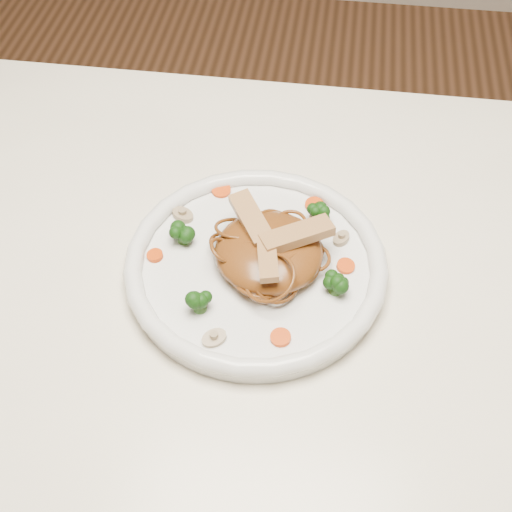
# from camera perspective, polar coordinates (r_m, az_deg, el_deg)

# --- Properties ---
(table) EXTENTS (1.20, 0.80, 0.75)m
(table) POSITION_cam_1_polar(r_m,az_deg,el_deg) (0.80, -0.03, -8.66)
(table) COLOR white
(table) RESTS_ON ground
(plate) EXTENTS (0.33, 0.33, 0.02)m
(plate) POSITION_cam_1_polar(r_m,az_deg,el_deg) (0.74, 0.00, -1.10)
(plate) COLOR white
(plate) RESTS_ON table
(noodle_mound) EXTENTS (0.13, 0.13, 0.04)m
(noodle_mound) POSITION_cam_1_polar(r_m,az_deg,el_deg) (0.72, 1.08, 0.38)
(noodle_mound) COLOR brown
(noodle_mound) RESTS_ON plate
(chicken_a) EXTENTS (0.08, 0.06, 0.01)m
(chicken_a) POSITION_cam_1_polar(r_m,az_deg,el_deg) (0.71, 3.44, 1.78)
(chicken_a) COLOR tan
(chicken_a) RESTS_ON noodle_mound
(chicken_b) EXTENTS (0.06, 0.07, 0.01)m
(chicken_b) POSITION_cam_1_polar(r_m,az_deg,el_deg) (0.73, -0.41, 3.18)
(chicken_b) COLOR tan
(chicken_b) RESTS_ON noodle_mound
(chicken_c) EXTENTS (0.03, 0.06, 0.01)m
(chicken_c) POSITION_cam_1_polar(r_m,az_deg,el_deg) (0.69, 0.98, -0.14)
(chicken_c) COLOR tan
(chicken_c) RESTS_ON noodle_mound
(broccoli_0) EXTENTS (0.03, 0.03, 0.03)m
(broccoli_0) POSITION_cam_1_polar(r_m,az_deg,el_deg) (0.77, 5.17, 3.63)
(broccoli_0) COLOR #133D0C
(broccoli_0) RESTS_ON plate
(broccoli_1) EXTENTS (0.03, 0.03, 0.03)m
(broccoli_1) POSITION_cam_1_polar(r_m,az_deg,el_deg) (0.75, -6.11, 1.98)
(broccoli_1) COLOR #133D0C
(broccoli_1) RESTS_ON plate
(broccoli_2) EXTENTS (0.03, 0.03, 0.03)m
(broccoli_2) POSITION_cam_1_polar(r_m,az_deg,el_deg) (0.69, -4.75, -3.64)
(broccoli_2) COLOR #133D0C
(broccoli_2) RESTS_ON plate
(broccoli_3) EXTENTS (0.03, 0.03, 0.03)m
(broccoli_3) POSITION_cam_1_polar(r_m,az_deg,el_deg) (0.71, 6.69, -2.28)
(broccoli_3) COLOR #133D0C
(broccoli_3) RESTS_ON plate
(carrot_0) EXTENTS (0.02, 0.02, 0.00)m
(carrot_0) POSITION_cam_1_polar(r_m,az_deg,el_deg) (0.79, 4.87, 4.26)
(carrot_0) COLOR #EC4C08
(carrot_0) RESTS_ON plate
(carrot_1) EXTENTS (0.02, 0.02, 0.00)m
(carrot_1) POSITION_cam_1_polar(r_m,az_deg,el_deg) (0.75, -8.43, 0.04)
(carrot_1) COLOR #EC4C08
(carrot_1) RESTS_ON plate
(carrot_2) EXTENTS (0.02, 0.02, 0.00)m
(carrot_2) POSITION_cam_1_polar(r_m,az_deg,el_deg) (0.74, 7.49, -0.84)
(carrot_2) COLOR #EC4C08
(carrot_2) RESTS_ON plate
(carrot_3) EXTENTS (0.03, 0.03, 0.00)m
(carrot_3) POSITION_cam_1_polar(r_m,az_deg,el_deg) (0.81, -2.92, 5.50)
(carrot_3) COLOR #EC4C08
(carrot_3) RESTS_ON plate
(carrot_4) EXTENTS (0.03, 0.03, 0.00)m
(carrot_4) POSITION_cam_1_polar(r_m,az_deg,el_deg) (0.68, 2.06, -6.80)
(carrot_4) COLOR #EC4C08
(carrot_4) RESTS_ON plate
(mushroom_0) EXTENTS (0.04, 0.04, 0.01)m
(mushroom_0) POSITION_cam_1_polar(r_m,az_deg,el_deg) (0.68, -3.51, -6.85)
(mushroom_0) COLOR tan
(mushroom_0) RESTS_ON plate
(mushroom_1) EXTENTS (0.03, 0.03, 0.01)m
(mushroom_1) POSITION_cam_1_polar(r_m,az_deg,el_deg) (0.76, 7.11, 1.46)
(mushroom_1) COLOR tan
(mushroom_1) RESTS_ON plate
(mushroom_2) EXTENTS (0.04, 0.04, 0.01)m
(mushroom_2) POSITION_cam_1_polar(r_m,az_deg,el_deg) (0.78, -6.13, 3.44)
(mushroom_2) COLOR tan
(mushroom_2) RESTS_ON plate
(mushroom_3) EXTENTS (0.03, 0.03, 0.01)m
(mushroom_3) POSITION_cam_1_polar(r_m,az_deg,el_deg) (0.78, 5.15, 3.05)
(mushroom_3) COLOR tan
(mushroom_3) RESTS_ON plate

